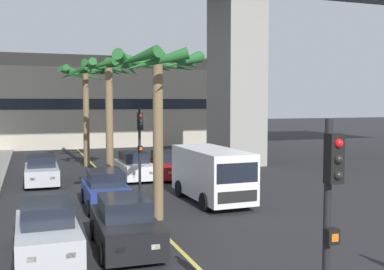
% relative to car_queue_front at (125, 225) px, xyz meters
% --- Properties ---
extents(lane_stripe_center, '(0.14, 56.00, 0.01)m').
position_rel_car_queue_front_xyz_m(lane_stripe_center, '(1.52, 8.19, -0.72)').
color(lane_stripe_center, '#DBCC4C').
rests_on(lane_stripe_center, ground).
extents(pier_building_backdrop, '(28.92, 8.04, 8.89)m').
position_rel_car_queue_front_xyz_m(pier_building_backdrop, '(1.52, 34.89, 3.66)').
color(pier_building_backdrop, '#BCB29E').
rests_on(pier_building_backdrop, ground).
extents(car_queue_front, '(1.92, 4.15, 1.56)m').
position_rel_car_queue_front_xyz_m(car_queue_front, '(0.00, 0.00, 0.00)').
color(car_queue_front, black).
rests_on(car_queue_front, ground).
extents(car_queue_second, '(1.87, 4.12, 1.56)m').
position_rel_car_queue_front_xyz_m(car_queue_second, '(-2.26, 0.02, 0.00)').
color(car_queue_second, '#B7BABF').
rests_on(car_queue_second, ground).
extents(car_queue_third, '(1.90, 4.13, 1.56)m').
position_rel_car_queue_front_xyz_m(car_queue_third, '(0.31, 5.70, 0.00)').
color(car_queue_third, navy).
rests_on(car_queue_third, ground).
extents(car_queue_fourth, '(1.86, 4.11, 1.56)m').
position_rel_car_queue_front_xyz_m(car_queue_fourth, '(2.99, 12.44, 0.00)').
color(car_queue_fourth, white).
rests_on(car_queue_fourth, ground).
extents(car_queue_fifth, '(1.86, 4.11, 1.56)m').
position_rel_car_queue_front_xyz_m(car_queue_fifth, '(-2.10, 12.41, 0.00)').
color(car_queue_fifth, '#B7BABF').
rests_on(car_queue_fifth, ground).
extents(car_queue_sixth, '(1.89, 4.13, 1.56)m').
position_rel_car_queue_front_xyz_m(car_queue_sixth, '(4.92, 12.24, 0.00)').
color(car_queue_sixth, maroon).
rests_on(car_queue_sixth, ground).
extents(delivery_van, '(2.25, 5.29, 2.36)m').
position_rel_car_queue_front_xyz_m(delivery_van, '(4.94, 5.28, 0.57)').
color(delivery_van, white).
rests_on(delivery_van, ground).
extents(traffic_light_median_near, '(0.24, 0.37, 4.20)m').
position_rel_car_queue_front_xyz_m(traffic_light_median_near, '(1.67, -7.82, 1.99)').
color(traffic_light_median_near, black).
rests_on(traffic_light_median_near, ground).
extents(traffic_light_median_far, '(0.24, 0.37, 4.20)m').
position_rel_car_queue_front_xyz_m(traffic_light_median_far, '(1.91, 6.26, 1.99)').
color(traffic_light_median_far, black).
rests_on(traffic_light_median_far, ground).
extents(palm_tree_near_median, '(3.05, 3.06, 6.94)m').
position_rel_car_queue_front_xyz_m(palm_tree_near_median, '(1.65, 12.73, 4.83)').
color(palm_tree_near_median, brown).
rests_on(palm_tree_near_median, ground).
extents(palm_tree_mid_median, '(3.71, 3.71, 7.00)m').
position_rel_car_queue_front_xyz_m(palm_tree_mid_median, '(1.05, 18.83, 5.02)').
color(palm_tree_mid_median, brown).
rests_on(palm_tree_mid_median, ground).
extents(palm_tree_far_median, '(3.55, 3.58, 6.45)m').
position_rel_car_queue_front_xyz_m(palm_tree_far_median, '(1.87, 3.06, 4.58)').
color(palm_tree_far_median, brown).
rests_on(palm_tree_far_median, ground).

